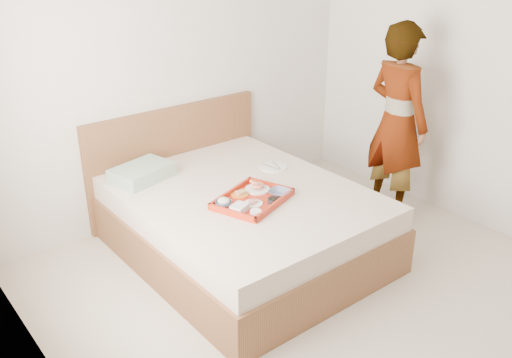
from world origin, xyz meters
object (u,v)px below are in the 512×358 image
Objects in this scene: tray at (252,199)px; dinner_plate at (273,167)px; bed at (243,222)px; person at (397,122)px.

tray reaches higher than dinner_plate.
tray is at bearing -143.51° from dinner_plate.
bed is 1.19× the size of person.
bed is 1.57m from person.
tray is 1.52m from person.
dinner_plate is at bearing 70.57° from person.
dinner_plate is at bearing 16.76° from tray.
tray is 0.65m from dinner_plate.
bed is at bearing -157.16° from dinner_plate.
bed is 8.98× the size of dinner_plate.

